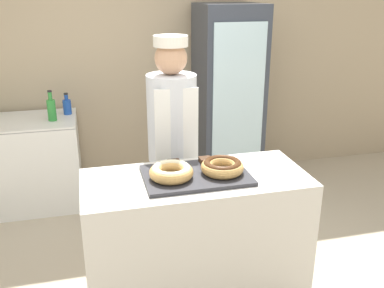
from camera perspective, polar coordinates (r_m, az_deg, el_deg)
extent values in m
cube|color=tan|center=(4.52, -6.44, 11.67)|extent=(8.00, 0.06, 2.70)
cube|color=beige|center=(2.84, 0.51, -12.88)|extent=(1.38, 0.61, 0.92)
cube|color=#2D2D33|center=(2.61, 0.54, -4.19)|extent=(0.64, 0.43, 0.02)
torus|color=tan|center=(2.54, -2.78, -3.79)|extent=(0.26, 0.26, 0.07)
torus|color=beige|center=(2.53, -2.79, -3.37)|extent=(0.24, 0.24, 0.05)
torus|color=tan|center=(2.61, 4.06, -3.09)|extent=(0.26, 0.26, 0.07)
torus|color=#472814|center=(2.61, 4.07, -2.69)|extent=(0.24, 0.24, 0.05)
cube|color=#382111|center=(2.72, -2.40, -2.56)|extent=(0.08, 0.08, 0.03)
cube|color=#382111|center=(2.77, 1.80, -2.16)|extent=(0.08, 0.08, 0.03)
cylinder|color=#4C4C51|center=(3.33, -2.50, -8.52)|extent=(0.25, 0.25, 0.83)
cylinder|color=silver|center=(3.05, -2.70, 3.49)|extent=(0.35, 0.35, 0.62)
cube|color=white|center=(3.04, -1.96, -4.65)|extent=(0.30, 0.02, 1.30)
sphere|color=tan|center=(2.95, -2.84, 11.36)|extent=(0.22, 0.22, 0.22)
cylinder|color=white|center=(2.94, -2.88, 13.57)|extent=(0.23, 0.23, 0.07)
cube|color=#333842|center=(4.41, 4.78, 5.99)|extent=(0.62, 0.60, 1.87)
cube|color=silver|center=(4.12, 6.18, 5.46)|extent=(0.51, 0.02, 1.49)
cube|color=white|center=(4.38, -21.19, -2.40)|extent=(0.99, 0.67, 0.86)
cube|color=gray|center=(4.25, -21.88, 2.71)|extent=(0.99, 0.67, 0.01)
cylinder|color=#1E4CB2|center=(4.29, -16.31, 4.75)|extent=(0.08, 0.08, 0.14)
cylinder|color=#1E4CB2|center=(4.26, -16.43, 5.99)|extent=(0.04, 0.04, 0.05)
cylinder|color=black|center=(4.26, -16.48, 6.44)|extent=(0.04, 0.04, 0.01)
cylinder|color=#2D8C38|center=(4.11, -18.20, 4.29)|extent=(0.08, 0.08, 0.19)
cylinder|color=#2D8C38|center=(4.08, -18.41, 6.09)|extent=(0.03, 0.03, 0.07)
cylinder|color=black|center=(4.07, -18.47, 6.69)|extent=(0.04, 0.04, 0.01)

